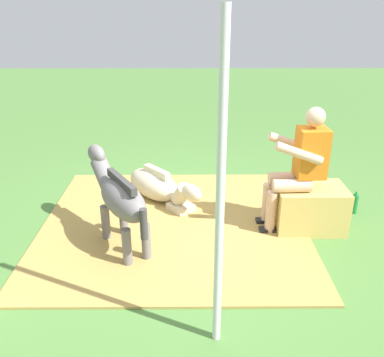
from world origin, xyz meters
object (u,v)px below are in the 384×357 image
person_seated (299,164)px  soda_bottle (355,202)px  tent_pole_left (220,198)px  pony_lying (158,186)px  hay_bale (309,208)px  pony_standing (119,196)px

person_seated → soda_bottle: bearing=-156.9°
tent_pole_left → pony_lying: bearing=-76.0°
hay_bale → person_seated: size_ratio=0.55×
pony_standing → soda_bottle: pony_standing is taller
pony_standing → tent_pole_left: (-0.90, 1.31, 0.61)m
pony_lying → soda_bottle: size_ratio=4.09×
person_seated → tent_pole_left: (0.96, 1.65, 0.41)m
hay_bale → person_seated: 0.54m
pony_standing → hay_bale: bearing=-170.1°
person_seated → pony_lying: 1.80m
pony_lying → soda_bottle: 2.39m
hay_bale → tent_pole_left: tent_pole_left is taller
pony_standing → soda_bottle: bearing=-165.4°
hay_bale → pony_lying: 1.86m
pony_standing → tent_pole_left: tent_pole_left is taller
pony_lying → soda_bottle: bearing=170.8°
soda_bottle → pony_lying: bearing=-9.2°
hay_bale → soda_bottle: 0.74m
hay_bale → pony_lying: (1.71, -0.72, -0.06)m
pony_standing → tent_pole_left: size_ratio=0.51×
pony_standing → pony_lying: bearing=-105.7°
person_seated → pony_standing: (1.85, 0.35, -0.20)m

